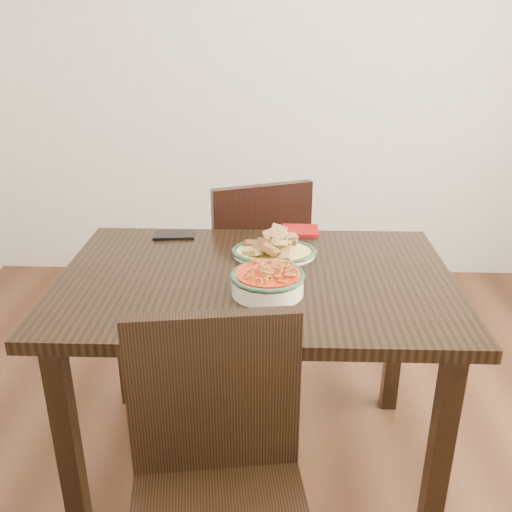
{
  "coord_description": "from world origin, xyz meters",
  "views": [
    {
      "loc": [
        0.01,
        -1.58,
        1.52
      ],
      "look_at": [
        -0.05,
        0.08,
        0.81
      ],
      "focal_mm": 40.0,
      "sensor_mm": 36.0,
      "label": 1
    }
  ],
  "objects_px": {
    "dining_table": "(256,302)",
    "smartphone": "(174,235)",
    "chair_far": "(254,264)",
    "noodle_bowl": "(268,280)",
    "chair_near": "(218,480)",
    "fish_plate": "(274,243)"
  },
  "relations": [
    {
      "from": "chair_near",
      "to": "noodle_bowl",
      "type": "relative_size",
      "value": 3.96
    },
    {
      "from": "noodle_bowl",
      "to": "fish_plate",
      "type": "bearing_deg",
      "value": 86.46
    },
    {
      "from": "fish_plate",
      "to": "chair_far",
      "type": "bearing_deg",
      "value": 100.07
    },
    {
      "from": "chair_far",
      "to": "chair_near",
      "type": "height_order",
      "value": "same"
    },
    {
      "from": "chair_far",
      "to": "noodle_bowl",
      "type": "distance_m",
      "value": 0.83
    },
    {
      "from": "chair_far",
      "to": "chair_near",
      "type": "xyz_separation_m",
      "value": [
        -0.04,
        -1.26,
        0.0
      ]
    },
    {
      "from": "dining_table",
      "to": "chair_near",
      "type": "height_order",
      "value": "chair_near"
    },
    {
      "from": "chair_near",
      "to": "fish_plate",
      "type": "height_order",
      "value": "chair_near"
    },
    {
      "from": "dining_table",
      "to": "fish_plate",
      "type": "height_order",
      "value": "fish_plate"
    },
    {
      "from": "chair_far",
      "to": "chair_near",
      "type": "bearing_deg",
      "value": 67.32
    },
    {
      "from": "chair_near",
      "to": "smartphone",
      "type": "bearing_deg",
      "value": 96.59
    },
    {
      "from": "dining_table",
      "to": "smartphone",
      "type": "xyz_separation_m",
      "value": [
        -0.32,
        0.34,
        0.1
      ]
    },
    {
      "from": "dining_table",
      "to": "chair_near",
      "type": "distance_m",
      "value": 0.63
    },
    {
      "from": "noodle_bowl",
      "to": "chair_far",
      "type": "bearing_deg",
      "value": 95.05
    },
    {
      "from": "dining_table",
      "to": "fish_plate",
      "type": "bearing_deg",
      "value": 71.48
    },
    {
      "from": "smartphone",
      "to": "dining_table",
      "type": "bearing_deg",
      "value": -52.33
    },
    {
      "from": "noodle_bowl",
      "to": "chair_near",
      "type": "bearing_deg",
      "value": -102.42
    },
    {
      "from": "dining_table",
      "to": "smartphone",
      "type": "bearing_deg",
      "value": 133.38
    },
    {
      "from": "chair_near",
      "to": "noodle_bowl",
      "type": "distance_m",
      "value": 0.58
    },
    {
      "from": "chair_far",
      "to": "smartphone",
      "type": "distance_m",
      "value": 0.5
    },
    {
      "from": "smartphone",
      "to": "noodle_bowl",
      "type": "bearing_deg",
      "value": -57.57
    },
    {
      "from": "noodle_bowl",
      "to": "smartphone",
      "type": "bearing_deg",
      "value": 128.14
    }
  ]
}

